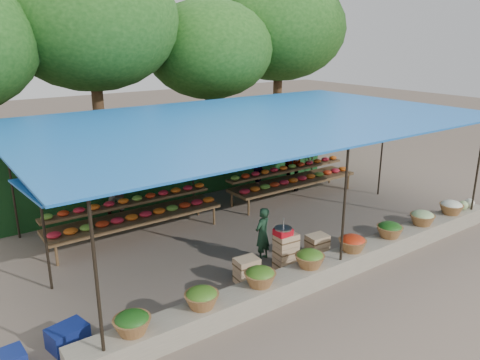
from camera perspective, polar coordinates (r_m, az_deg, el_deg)
ground at (r=11.68m, az=1.51°, el=-6.19°), size 60.00×60.00×0.00m
stone_curb at (r=9.76m, az=11.42°, el=-10.22°), size 10.60×0.55×0.40m
stall_canopy at (r=10.94m, az=1.44°, el=6.91°), size 10.80×6.60×2.82m
produce_baskets at (r=9.53m, az=11.13°, el=-8.45°), size 8.98×0.58×0.34m
netting_backdrop at (r=13.79m, az=-6.35°, el=2.88°), size 10.60×0.06×2.50m
tree_row at (r=16.21m, az=-10.48°, el=17.17°), size 16.51×5.50×7.12m
fruit_table_left at (r=11.41m, az=-12.73°, el=-3.93°), size 4.21×0.95×0.93m
fruit_table_right at (r=13.96m, az=6.43°, el=0.31°), size 4.21×0.95×0.93m
crate_counter at (r=9.80m, az=5.48°, el=-9.07°), size 2.38×0.37×0.77m
weighing_scale at (r=9.54m, az=5.28°, el=-6.22°), size 0.35×0.35×0.37m
vendor_seated at (r=10.04m, az=2.75°, el=-6.60°), size 0.50×0.41×1.18m
customer_left at (r=12.32m, az=-14.76°, el=-1.42°), size 0.98×0.89×1.64m
customer_mid at (r=13.89m, az=2.49°, el=0.94°), size 1.11×1.04×1.50m
customer_right at (r=14.59m, az=6.38°, el=2.39°), size 1.11×1.09×1.87m
blue_crate_back at (r=8.10m, az=-20.25°, el=-17.46°), size 0.65×0.53×0.34m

